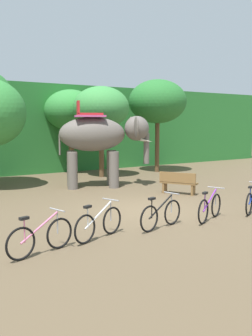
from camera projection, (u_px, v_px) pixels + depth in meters
name	position (u px, v px, depth m)	size (l,w,h in m)	color
ground_plane	(145.00, 210.00, 12.19)	(80.00, 80.00, 0.00)	brown
foliage_hedge	(20.00, 128.00, 23.09)	(36.00, 6.00, 5.05)	#28702D
tree_far_left	(71.00, 111.00, 20.99)	(2.95, 2.95, 4.70)	brown
tree_far_right	(101.00, 108.00, 19.41)	(2.92, 2.92, 4.74)	brown
tree_center_left	(158.00, 102.00, 21.44)	(3.32, 3.32, 5.31)	brown
elephant	(100.00, 137.00, 16.50)	(4.19, 2.89, 3.78)	#665E56
bike_pink	(41.00, 237.00, 8.06)	(1.66, 0.63, 0.92)	black
bike_white	(99.00, 223.00, 9.15)	(1.62, 0.72, 0.92)	black
bike_black	(161.00, 214.00, 10.06)	(1.67, 0.59, 0.92)	black
bike_purple	(210.00, 207.00, 10.90)	(1.59, 0.79, 0.92)	black
wooden_bench	(178.00, 182.00, 14.94)	(1.11, 1.50, 0.89)	brown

